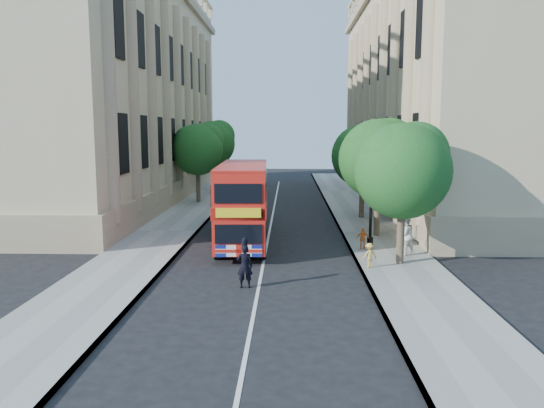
# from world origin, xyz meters

# --- Properties ---
(ground) EXTENTS (120.00, 120.00, 0.00)m
(ground) POSITION_xyz_m (0.00, 0.00, 0.00)
(ground) COLOR black
(ground) RESTS_ON ground
(pavement_right) EXTENTS (3.50, 80.00, 0.12)m
(pavement_right) POSITION_xyz_m (5.75, 10.00, 0.06)
(pavement_right) COLOR gray
(pavement_right) RESTS_ON ground
(pavement_left) EXTENTS (3.50, 80.00, 0.12)m
(pavement_left) POSITION_xyz_m (-5.75, 10.00, 0.06)
(pavement_left) COLOR gray
(pavement_left) RESTS_ON ground
(building_right) EXTENTS (12.00, 38.00, 18.00)m
(building_right) POSITION_xyz_m (13.80, 24.00, 9.00)
(building_right) COLOR tan
(building_right) RESTS_ON ground
(building_left) EXTENTS (12.00, 38.00, 18.00)m
(building_left) POSITION_xyz_m (-13.80, 24.00, 9.00)
(building_left) COLOR tan
(building_left) RESTS_ON ground
(tree_right_near) EXTENTS (4.00, 4.00, 6.08)m
(tree_right_near) POSITION_xyz_m (5.84, 3.03, 4.25)
(tree_right_near) COLOR #473828
(tree_right_near) RESTS_ON ground
(tree_right_mid) EXTENTS (4.20, 4.20, 6.37)m
(tree_right_mid) POSITION_xyz_m (5.84, 9.03, 4.45)
(tree_right_mid) COLOR #473828
(tree_right_mid) RESTS_ON ground
(tree_right_far) EXTENTS (4.00, 4.00, 6.15)m
(tree_right_far) POSITION_xyz_m (5.84, 15.03, 4.31)
(tree_right_far) COLOR #473828
(tree_right_far) RESTS_ON ground
(tree_left_far) EXTENTS (4.00, 4.00, 6.30)m
(tree_left_far) POSITION_xyz_m (-5.96, 22.03, 4.44)
(tree_left_far) COLOR #473828
(tree_left_far) RESTS_ON ground
(tree_left_back) EXTENTS (4.20, 4.20, 6.65)m
(tree_left_back) POSITION_xyz_m (-5.96, 30.03, 4.71)
(tree_left_back) COLOR #473828
(tree_left_back) RESTS_ON ground
(lamp_post) EXTENTS (0.32, 0.32, 5.16)m
(lamp_post) POSITION_xyz_m (5.00, 6.00, 2.51)
(lamp_post) COLOR black
(lamp_post) RESTS_ON pavement_right
(double_decker_bus) EXTENTS (2.62, 8.67, 3.97)m
(double_decker_bus) POSITION_xyz_m (-1.17, 6.95, 2.19)
(double_decker_bus) COLOR red
(double_decker_bus) RESTS_ON ground
(box_van) EXTENTS (2.72, 5.72, 3.18)m
(box_van) POSITION_xyz_m (-1.84, 12.21, 1.55)
(box_van) COLOR black
(box_van) RESTS_ON ground
(police_constable) EXTENTS (0.62, 0.45, 1.60)m
(police_constable) POSITION_xyz_m (-0.51, -0.33, 0.80)
(police_constable) COLOR black
(police_constable) RESTS_ON ground
(woman_pedestrian) EXTENTS (1.08, 0.99, 1.81)m
(woman_pedestrian) POSITION_xyz_m (6.35, 4.54, 1.02)
(woman_pedestrian) COLOR white
(woman_pedestrian) RESTS_ON pavement_right
(child_a) EXTENTS (0.61, 0.27, 1.02)m
(child_a) POSITION_xyz_m (4.60, 5.62, 0.63)
(child_a) COLOR orange
(child_a) RESTS_ON pavement_right
(child_b) EXTENTS (0.75, 0.58, 1.02)m
(child_b) POSITION_xyz_m (4.40, 2.24, 0.63)
(child_b) COLOR gold
(child_b) RESTS_ON pavement_right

